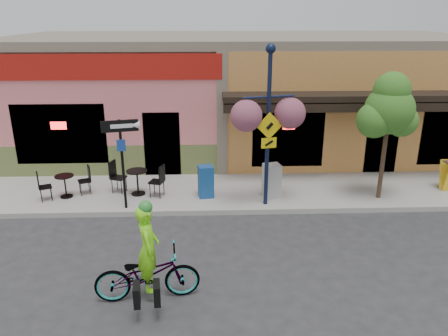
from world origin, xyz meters
The scene contains 13 objects.
ground centered at (0.00, 0.00, 0.00)m, with size 90.00×90.00×0.00m, color #2D2D30.
sidewalk centered at (0.00, 2.00, 0.07)m, with size 24.00×3.00×0.15m, color #9E9B93.
curb centered at (0.00, 0.55, 0.07)m, with size 24.00×0.12×0.15m, color #A8A59E.
building centered at (0.00, 7.50, 2.25)m, with size 18.20×8.20×4.50m, color #DF6E73, non-canonical shape.
bicycle centered at (-2.69, -3.19, 0.54)m, with size 0.71×2.04×1.07m, color maroon.
cyclist_rider centered at (-2.64, -3.19, 0.87)m, with size 0.63×0.42×1.74m, color #84FF1A.
lamp_post centered at (0.16, 0.89, 2.39)m, with size 1.43×0.57×4.47m, color #111B37, non-canonical shape.
one_way_sign centered at (-3.81, 0.77, 1.42)m, with size 0.97×0.21×2.54m, color black, non-canonical shape.
cafe_set_left centered at (-5.72, 1.62, 0.59)m, with size 1.47×0.74×0.88m, color black, non-canonical shape.
cafe_set_right centered at (-3.61, 1.74, 0.65)m, with size 1.66×0.83×1.00m, color black, non-canonical shape.
newspaper_box_blue centered at (-1.55, 1.48, 0.63)m, with size 0.43×0.39×0.96m, color navy, non-canonical shape.
newspaper_box_grey centered at (0.40, 1.44, 0.65)m, with size 0.47×0.42×1.00m, color #A7A7A7, non-canonical shape.
street_tree centered at (3.58, 1.23, 2.02)m, with size 1.46×1.46×3.74m, color #3D7A26, non-canonical shape.
Camera 1 is at (-1.47, -10.54, 5.35)m, focal length 35.00 mm.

